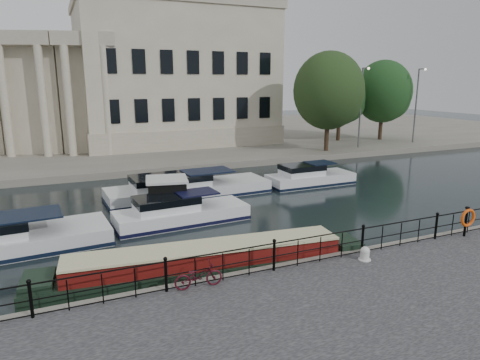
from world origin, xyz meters
The scene contains 12 objects.
ground_plane centered at (0.00, 0.00, 0.00)m, with size 160.00×160.00×0.00m, color black.
far_bank centered at (0.00, 39.00, 0.28)m, with size 120.00×42.00×0.55m, color #6B665B.
railing centered at (0.00, -2.25, 1.20)m, with size 24.14×0.14×1.22m.
civic_building centered at (-1.00, 34.71, 7.04)m, with size 53.55×31.84×16.85m.
lamp_posts centered at (26.00, 20.70, 4.80)m, with size 8.24×1.55×8.07m.
bicycle centered at (-2.94, -2.42, 0.98)m, with size 0.57×1.64×0.86m, color #3F0B16.
mooring_bollard centered at (3.67, -2.82, 0.81)m, with size 0.48×0.48×0.54m.
life_ring_post centered at (9.49, -2.58, 1.40)m, with size 0.84×0.21×1.36m.
narrowboat centered at (-1.97, -0.51, 0.37)m, with size 13.28×3.10×1.49m.
harbour_hut centered at (-1.51, 7.50, 0.95)m, with size 3.48×3.08×2.19m.
cabin_cruisers centered at (-1.26, 8.22, 0.37)m, with size 26.72×9.33×1.99m.
trees centered at (22.97, 22.91, 5.83)m, with size 17.25×11.98×9.60m.
Camera 1 is at (-6.93, -15.05, 7.34)m, focal length 32.00 mm.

